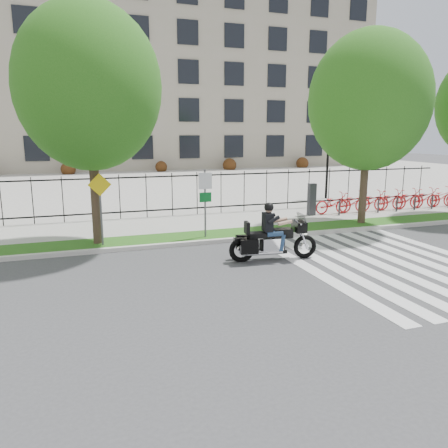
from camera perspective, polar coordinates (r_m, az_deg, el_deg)
name	(u,v)px	position (r m, az deg, el deg)	size (l,w,h in m)	color
ground	(244,279)	(12.14, 2.68, -7.25)	(120.00, 120.00, 0.00)	#3D3D40
curb	(203,242)	(15.84, -2.77, -2.40)	(60.00, 0.20, 0.15)	#BBB8B0
grass_verge	(197,237)	(16.64, -3.58, -1.72)	(60.00, 1.50, 0.15)	#265214
sidewalk	(181,224)	(19.00, -5.58, -0.04)	(60.00, 3.50, 0.15)	gray
plaza	(131,182)	(36.12, -12.08, 5.34)	(80.00, 34.00, 0.10)	gray
crosswalk_stripes	(389,263)	(14.54, 20.72, -4.75)	(5.70, 8.00, 0.01)	silver
iron_fence	(172,194)	(20.50, -6.78, 3.85)	(30.00, 0.06, 2.00)	black
office_building	(106,81)	(56.06, -15.16, 17.58)	(60.00, 21.90, 20.15)	gray
lamp_post_right	(328,146)	(26.78, 13.46, 9.88)	(1.06, 0.70, 4.25)	black
street_tree_1	(89,87)	(15.69, -17.25, 16.70)	(4.79, 4.79, 8.05)	#38261E
street_tree_2	(369,101)	(19.51, 18.42, 15.01)	(4.94, 4.94, 7.95)	#38261E
bike_share_station	(398,199)	(23.85, 21.81, 3.02)	(10.05, 0.88, 1.50)	#2D2D33
sign_pole_regulatory	(205,195)	(16.04, -2.47, 3.85)	(0.50, 0.09, 2.50)	#59595B
sign_pole_warning	(100,200)	(15.42, -15.85, 3.09)	(0.78, 0.09, 2.49)	#59595B
motorcycle_rider	(273,237)	(13.84, 6.44, -1.72)	(2.88, 1.00, 2.22)	black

